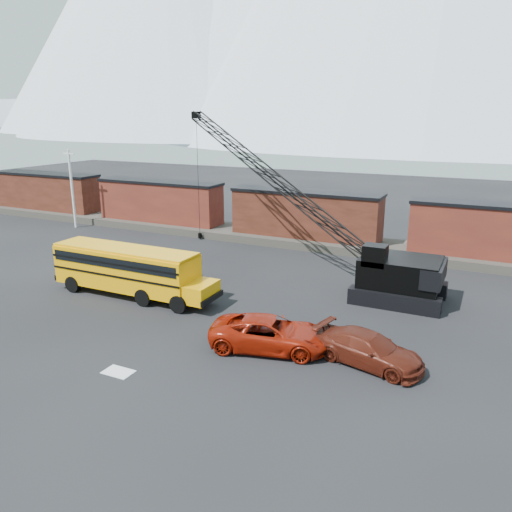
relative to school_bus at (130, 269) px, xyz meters
The scene contains 12 objects.
ground 7.20m from the school_bus, 38.19° to the right, with size 160.00×160.00×0.00m, color black.
gravel_berm 18.58m from the school_bus, 72.79° to the left, with size 120.00×5.00×0.70m, color #464039.
boxcar_west_far 31.89m from the school_bus, 146.30° to the left, with size 13.70×3.10×4.17m.
boxcar_west_near 20.60m from the school_bus, 120.74° to the left, with size 13.70×3.10×4.17m.
boxcar_mid 18.54m from the school_bus, 72.79° to the left, with size 13.70×3.10×4.17m.
boxcar_east_near 27.84m from the school_bus, 39.47° to the left, with size 13.70×3.10×4.17m.
utility_pole 23.15m from the school_bus, 143.53° to the left, with size 1.40×0.24×8.00m.
snow_patch 10.39m from the school_bus, 54.27° to the right, with size 1.40×0.90×0.02m, color silver.
school_bus is the anchor object (origin of this frame).
red_pickup 11.76m from the school_bus, 15.37° to the right, with size 2.77×6.02×1.67m, color maroon.
maroon_suv 16.38m from the school_bus, ahead, with size 2.16×5.31×1.54m, color #4D180D.
crawler_crane 13.01m from the school_bus, 64.63° to the left, with size 23.16×10.78×11.85m.
Camera 1 is at (15.15, -19.80, 11.45)m, focal length 35.00 mm.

